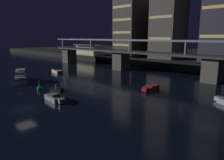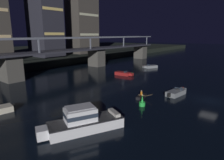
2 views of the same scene
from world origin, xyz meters
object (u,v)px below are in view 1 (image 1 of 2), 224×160
speedboat_mid_left (57,71)px  dinghy_with_paddler (57,89)px  tower_west_tall (170,7)px  cabin_cruiser_near_left (21,77)px  waterfront_pavilion (90,50)px  river_bridge (160,59)px  channel_buoy (39,87)px  speedboat_near_right (151,88)px  speedboat_near_center (55,98)px  tower_west_low (132,26)px

speedboat_mid_left → dinghy_with_paddler: (17.87, -11.53, -0.14)m
tower_west_tall → cabin_cruiser_near_left: 56.41m
waterfront_pavilion → speedboat_mid_left: (18.54, -28.88, -4.02)m
river_bridge → channel_buoy: 31.87m
speedboat_mid_left → waterfront_pavilion: bearing=122.7°
waterfront_pavilion → cabin_cruiser_near_left: 47.30m
waterfront_pavilion → dinghy_with_paddler: 54.55m
waterfront_pavilion → dinghy_with_paddler: waterfront_pavilion is taller
tower_west_tall → speedboat_mid_left: size_ratio=7.14×
speedboat_near_right → tower_west_tall: bearing=114.2°
river_bridge → cabin_cruiser_near_left: size_ratio=9.55×
waterfront_pavilion → dinghy_with_paddler: (36.41, -40.41, -4.16)m
waterfront_pavilion → speedboat_near_center: (41.73, -44.15, -4.02)m
tower_west_low → tower_west_tall: 16.71m
tower_west_tall → channel_buoy: tower_west_tall is taller
waterfront_pavilion → tower_west_tall: bearing=18.6°
river_bridge → dinghy_with_paddler: bearing=-101.2°
tower_west_low → cabin_cruiser_near_left: bearing=-83.1°
tower_west_low → river_bridge: bearing=-39.1°
waterfront_pavilion → dinghy_with_paddler: size_ratio=4.44×
river_bridge → speedboat_near_center: size_ratio=16.73×
cabin_cruiser_near_left → dinghy_with_paddler: (13.52, 0.84, -0.77)m
dinghy_with_paddler → waterfront_pavilion: bearing=132.0°
tower_west_tall → dinghy_with_paddler: 55.31m
waterfront_pavilion → tower_west_low: bearing=27.0°
tower_west_low → waterfront_pavilion: size_ratio=1.99×
speedboat_near_center → channel_buoy: bearing=167.8°
waterfront_pavilion → speedboat_near_center: bearing=-46.6°
tower_west_low → channel_buoy: bearing=-72.0°
channel_buoy → tower_west_tall: bearing=91.3°
cabin_cruiser_near_left → speedboat_near_center: (18.84, -2.90, -0.64)m
waterfront_pavilion → speedboat_near_center: 60.89m
cabin_cruiser_near_left → speedboat_mid_left: (-4.35, 12.38, -0.64)m
tower_west_low → dinghy_with_paddler: 54.60m
speedboat_near_center → speedboat_mid_left: bearing=146.6°
speedboat_near_center → dinghy_with_paddler: 6.51m
speedboat_near_center → speedboat_near_right: size_ratio=1.00×
tower_west_tall → dinghy_with_paddler: tower_west_tall is taller
tower_west_tall → cabin_cruiser_near_left: (-9.23, -52.05, -19.68)m
speedboat_near_right → channel_buoy: (-15.93, -14.89, 0.06)m
tower_west_tall → speedboat_near_center: bearing=-80.1°
speedboat_mid_left → river_bridge: bearing=35.8°
channel_buoy → tower_west_low: bearing=108.0°
tower_west_tall → channel_buoy: size_ratio=21.23×
speedboat_near_right → dinghy_with_paddler: bearing=-134.8°
speedboat_mid_left → channel_buoy: 20.03m
speedboat_near_right → channel_buoy: size_ratio=2.97×
tower_west_low → waterfront_pavilion: bearing=-153.0°
tower_west_tall → cabin_cruiser_near_left: size_ratio=4.08×
cabin_cruiser_near_left → dinghy_with_paddler: size_ratio=3.28×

